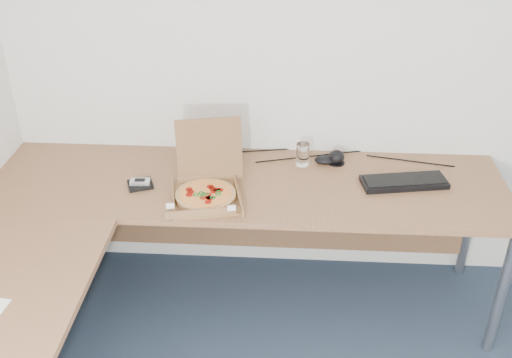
# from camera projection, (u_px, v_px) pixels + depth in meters

# --- Properties ---
(room_shell) EXTENTS (3.50, 3.50, 2.50)m
(room_shell) POSITION_uv_depth(u_px,v_px,m) (413.00, 302.00, 1.43)
(room_shell) COLOR silver
(room_shell) RESTS_ON ground
(desk) EXTENTS (2.50, 2.20, 0.73)m
(desk) POSITION_uv_depth(u_px,v_px,m) (165.00, 236.00, 2.59)
(desk) COLOR brown
(desk) RESTS_ON ground
(pizza_box) EXTENTS (0.31, 0.36, 0.32)m
(pizza_box) POSITION_uv_depth(u_px,v_px,m) (206.00, 190.00, 2.79)
(pizza_box) COLOR olive
(pizza_box) RESTS_ON desk
(drinking_glass) EXTENTS (0.07, 0.07, 0.12)m
(drinking_glass) POSITION_uv_depth(u_px,v_px,m) (303.00, 154.00, 3.05)
(drinking_glass) COLOR white
(drinking_glass) RESTS_ON desk
(keyboard) EXTENTS (0.43, 0.21, 0.03)m
(keyboard) POSITION_uv_depth(u_px,v_px,m) (404.00, 182.00, 2.90)
(keyboard) COLOR black
(keyboard) RESTS_ON desk
(mouse) EXTENTS (0.11, 0.08, 0.04)m
(mouse) POSITION_uv_depth(u_px,v_px,m) (325.00, 160.00, 3.08)
(mouse) COLOR black
(mouse) RESTS_ON desk
(wallet) EXTENTS (0.14, 0.13, 0.02)m
(wallet) POSITION_uv_depth(u_px,v_px,m) (140.00, 185.00, 2.89)
(wallet) COLOR black
(wallet) RESTS_ON desk
(phone) EXTENTS (0.10, 0.06, 0.02)m
(phone) POSITION_uv_depth(u_px,v_px,m) (140.00, 182.00, 2.87)
(phone) COLOR #B2B5BA
(phone) RESTS_ON wallet
(dome_speaker) EXTENTS (0.09, 0.09, 0.08)m
(dome_speaker) POSITION_uv_depth(u_px,v_px,m) (336.00, 156.00, 3.07)
(dome_speaker) COLOR black
(dome_speaker) RESTS_ON desk
(cable_bundle) EXTENTS (0.66, 0.14, 0.01)m
(cable_bundle) POSITION_uv_depth(u_px,v_px,m) (313.00, 156.00, 3.15)
(cable_bundle) COLOR black
(cable_bundle) RESTS_ON desk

